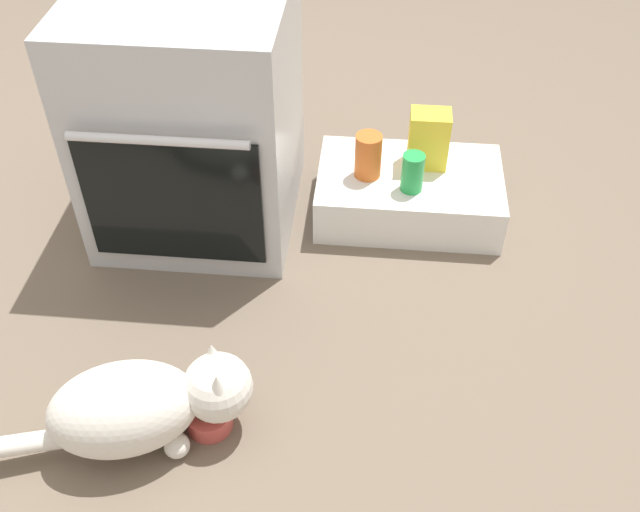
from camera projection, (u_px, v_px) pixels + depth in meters
ground at (193, 302)px, 2.05m from camera, size 8.00×8.00×0.00m
oven at (193, 115)px, 2.10m from camera, size 0.57×0.63×0.71m
pantry_cabinet at (409, 193)px, 2.29m from camera, size 0.57×0.36×0.15m
food_bowl at (209, 417)px, 1.73m from camera, size 0.11×0.11×0.08m
cat at (142, 405)px, 1.65m from camera, size 0.70×0.31×0.24m
sauce_jar at (368, 156)px, 2.18m from camera, size 0.08×0.08×0.14m
soda_can at (413, 173)px, 2.14m from camera, size 0.07×0.07×0.12m
snack_bag at (429, 139)px, 2.21m from camera, size 0.12×0.09×0.18m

